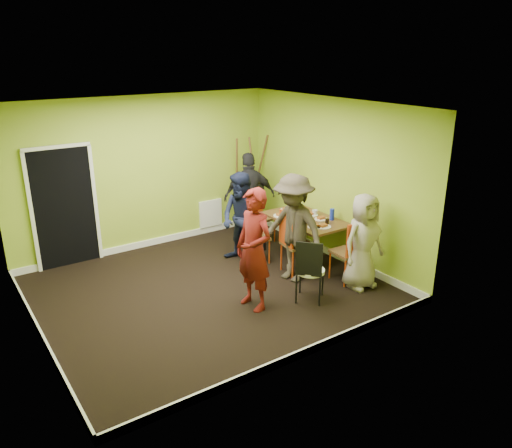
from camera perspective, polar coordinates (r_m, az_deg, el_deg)
The scene contains 28 objects.
ground at distance 7.90m, azimuth -5.39°, elevation -7.43°, with size 5.00×5.00×0.00m, color black.
room_walls at distance 7.53m, azimuth -5.95°, elevation -0.63°, with size 5.04×4.54×2.82m.
dining_table at distance 8.78m, azimuth 5.72°, elevation 0.33°, with size 0.90×1.50×0.75m.
chair_left_far at distance 8.62m, azimuth -0.43°, elevation -1.00°, with size 0.49×0.48×0.97m.
chair_left_near at distance 8.19m, azimuth 4.21°, elevation -1.74°, with size 0.51×0.50×1.08m.
chair_back_end at distance 9.60m, azimuth -0.09°, elevation 2.60°, with size 0.49×0.57×1.09m.
chair_front_end at distance 8.01m, azimuth 10.81°, elevation -2.72°, with size 0.45×0.45×1.04m.
chair_bentwood at distance 7.32m, azimuth 6.16°, elevation -5.01°, with size 0.54×0.54×0.99m.
easel at distance 10.22m, azimuth -0.75°, elevation 4.70°, with size 0.77×0.72×1.93m.
plate_near_left at distance 8.84m, azimuth 2.80°, elevation 0.95°, with size 0.25×0.25×0.01m, color white.
plate_near_right at distance 8.34m, azimuth 6.68°, elevation -0.32°, with size 0.22×0.22×0.01m, color white.
plate_far_back at distance 9.15m, azimuth 3.52°, elevation 1.59°, with size 0.26×0.26×0.01m, color white.
plate_far_front at distance 8.36m, azimuth 7.69°, elevation -0.31°, with size 0.26×0.26×0.01m, color white.
plate_wall_back at distance 8.94m, azimuth 6.28°, elevation 1.06°, with size 0.26×0.26×0.01m, color white.
plate_wall_front at distance 8.73m, azimuth 7.45°, elevation 0.56°, with size 0.23×0.23×0.01m, color white.
thermos at distance 8.73m, azimuth 5.17°, elevation 1.34°, with size 0.07×0.07×0.21m, color white.
blue_bottle at distance 8.70m, azimuth 8.68°, elevation 1.09°, with size 0.08×0.08×0.20m, color #192FC1.
orange_bottle at distance 8.90m, azimuth 4.76°, elevation 1.27°, with size 0.04×0.04×0.08m, color #CE4313.
glass_mid at distance 8.81m, azimuth 4.75°, elevation 1.11°, with size 0.07×0.07×0.09m, color black.
glass_back at distance 9.11m, azimuth 4.51°, elevation 1.78°, with size 0.06×0.06×0.10m, color black.
glass_front at distance 8.53m, azimuth 8.12°, elevation 0.33°, with size 0.06×0.06×0.09m, color black.
cup_a at distance 8.48m, azimuth 5.85°, elevation 0.35°, with size 0.12×0.12×0.10m, color white.
cup_b at distance 8.94m, azimuth 6.74°, elevation 1.32°, with size 0.10×0.10×0.09m, color white.
person_standing at distance 7.01m, azimuth -0.22°, elevation -2.97°, with size 0.65×0.43×1.78m, color #5D1210.
person_left_far at distance 8.51m, azimuth -1.62°, elevation 0.56°, with size 0.78×0.61×1.61m, color black.
person_left_near at distance 7.88m, azimuth 4.29°, elevation -0.51°, with size 1.13×0.65×1.75m, color #302A20.
person_back_end at distance 9.65m, azimuth -0.74°, elevation 3.19°, with size 1.00×0.42×1.71m, color black.
person_front_end at distance 7.84m, azimuth 12.13°, elevation -1.95°, with size 0.74×0.48×1.52m, color gray.
Camera 1 is at (-3.36, -6.19, 3.58)m, focal length 35.00 mm.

